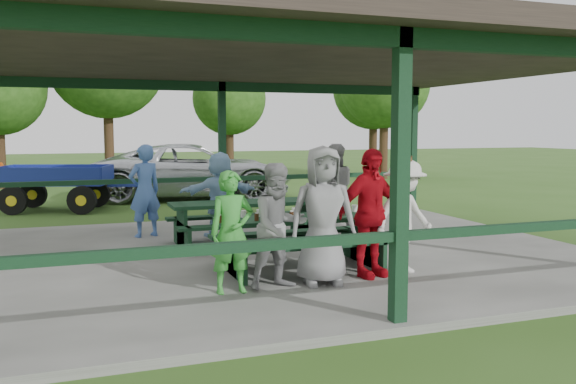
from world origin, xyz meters
name	(u,v)px	position (x,y,z in m)	size (l,w,h in m)	color
ground	(279,258)	(0.00, 0.00, 0.00)	(90.00, 90.00, 0.00)	#30541A
concrete_slab	(279,255)	(0.00, 0.00, 0.05)	(10.00, 8.00, 0.10)	#62625D
pavilion_structure	(279,60)	(0.00, 0.00, 3.17)	(10.60, 8.60, 3.24)	black
picnic_table_near	(300,236)	(-0.10, -1.20, 0.57)	(2.37, 1.39, 0.75)	black
picnic_table_far	(246,217)	(-0.33, 0.80, 0.57)	(2.57, 1.39, 0.75)	black
table_setting	(296,214)	(-0.13, -1.16, 0.88)	(2.46, 0.45, 0.10)	white
contestant_green	(232,232)	(-1.34, -2.13, 0.85)	(0.55, 0.36, 1.50)	green
contestant_grey_left	(279,226)	(-0.73, -2.13, 0.89)	(0.77, 0.60, 1.58)	gray
contestant_grey_mid	(323,215)	(-0.14, -2.13, 0.99)	(0.87, 0.57, 1.79)	gray
contestant_red	(370,213)	(0.61, -1.98, 0.97)	(1.02, 0.42, 1.74)	#B30A15
contestant_white_fedora	(404,216)	(1.15, -1.96, 0.89)	(1.13, 0.81, 1.63)	silver
spectator_lblue	(220,194)	(-0.55, 1.77, 0.89)	(1.46, 0.47, 1.58)	#92BCE2
spectator_blue	(145,191)	(-1.87, 2.18, 0.96)	(0.62, 0.41, 1.71)	#466CB7
spectator_grey	(334,188)	(1.67, 1.54, 0.95)	(0.83, 0.65, 1.71)	gray
pickup_truck	(194,171)	(0.36, 8.89, 0.82)	(2.72, 5.91, 1.64)	silver
farm_trailer	(56,187)	(-3.49, 7.29, 0.62)	(3.58, 2.17, 1.25)	navy
tree_left	(107,60)	(-1.70, 14.74, 4.62)	(4.36, 4.36, 6.81)	#372616
tree_mid	(229,99)	(3.54, 16.90, 3.38)	(3.20, 3.20, 5.00)	#372616
tree_right	(385,84)	(9.18, 13.26, 3.93)	(3.71, 3.71, 5.80)	#372616
tree_far_right	(374,89)	(9.66, 15.12, 3.84)	(3.63, 3.63, 5.67)	#372616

